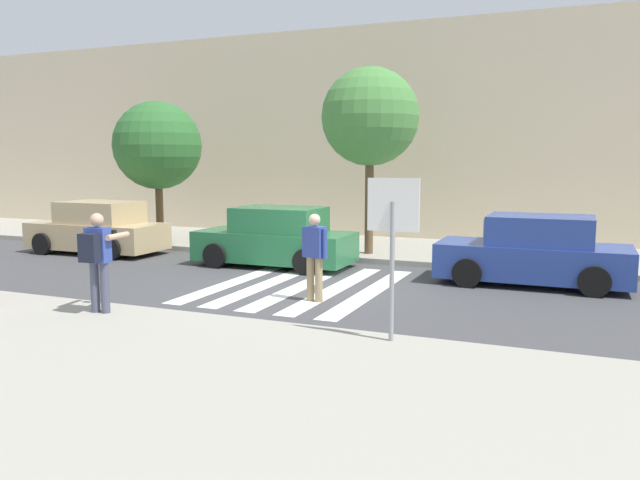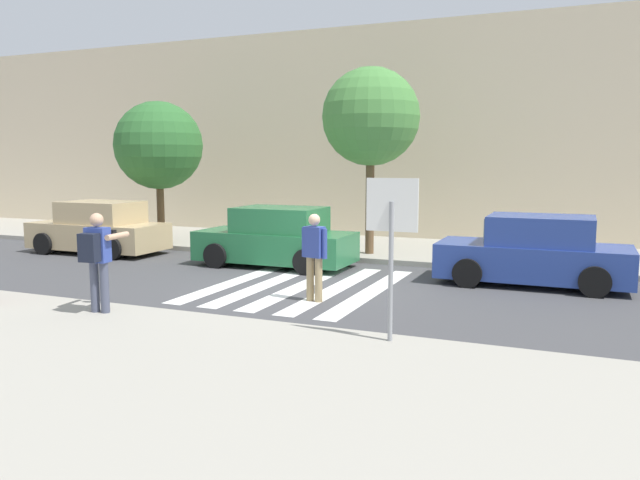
{
  "view_description": "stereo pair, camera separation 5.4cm",
  "coord_description": "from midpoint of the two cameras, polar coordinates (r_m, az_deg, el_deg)",
  "views": [
    {
      "loc": [
        5.56,
        -12.12,
        2.76
      ],
      "look_at": [
        0.6,
        -0.2,
        1.1
      ],
      "focal_mm": 35.0,
      "sensor_mm": 36.0,
      "label": 1
    },
    {
      "loc": [
        5.61,
        -12.09,
        2.76
      ],
      "look_at": [
        0.6,
        -0.2,
        1.1
      ],
      "focal_mm": 35.0,
      "sensor_mm": 36.0,
      "label": 2
    }
  ],
  "objects": [
    {
      "name": "street_tree_west",
      "position": [
        20.72,
        -14.71,
        8.33
      ],
      "size": [
        2.79,
        2.79,
        4.48
      ],
      "color": "brown",
      "rests_on": "sidewalk_far"
    },
    {
      "name": "parked_car_blue",
      "position": [
        14.58,
        18.89,
        -1.09
      ],
      "size": [
        4.1,
        1.92,
        1.55
      ],
      "color": "#284293",
      "rests_on": "ground"
    },
    {
      "name": "parked_car_green",
      "position": [
        16.27,
        -4.15,
        0.13
      ],
      "size": [
        4.1,
        1.92,
        1.55
      ],
      "color": "#236B3D",
      "rests_on": "ground"
    },
    {
      "name": "parked_car_tan",
      "position": [
        19.63,
        -19.72,
        0.95
      ],
      "size": [
        4.1,
        1.92,
        1.55
      ],
      "color": "tan",
      "rests_on": "ground"
    },
    {
      "name": "crosswalk_stripe_4",
      "position": [
        13.23,
        4.57,
        -4.72
      ],
      "size": [
        0.44,
        5.2,
        0.01
      ],
      "primitive_type": "cube",
      "color": "silver",
      "rests_on": "ground"
    },
    {
      "name": "sidewalk_near",
      "position": [
        8.56,
        -20.13,
        -11.45
      ],
      "size": [
        60.0,
        6.0,
        0.14
      ],
      "primitive_type": "cube",
      "color": "#9E998C",
      "rests_on": "ground"
    },
    {
      "name": "ground_plane",
      "position": [
        13.62,
        -2.13,
        -4.37
      ],
      "size": [
        120.0,
        120.0,
        0.0
      ],
      "primitive_type": "plane",
      "color": "#424244"
    },
    {
      "name": "crosswalk_stripe_1",
      "position": [
        14.14,
        -4.74,
        -3.94
      ],
      "size": [
        0.44,
        5.2,
        0.01
      ],
      "primitive_type": "cube",
      "color": "silver",
      "rests_on": "ground"
    },
    {
      "name": "crosswalk_stripe_3",
      "position": [
        13.49,
        1.33,
        -4.46
      ],
      "size": [
        0.44,
        5.2,
        0.01
      ],
      "primitive_type": "cube",
      "color": "silver",
      "rests_on": "ground"
    },
    {
      "name": "crosswalk_stripe_0",
      "position": [
        14.52,
        -7.55,
        -3.68
      ],
      "size": [
        0.44,
        5.2,
        0.01
      ],
      "primitive_type": "cube",
      "color": "silver",
      "rests_on": "ground"
    },
    {
      "name": "building_facade_far",
      "position": [
        23.2,
        8.78,
        9.41
      ],
      "size": [
        56.0,
        4.0,
        7.27
      ],
      "primitive_type": "cube",
      "color": "beige",
      "rests_on": "ground"
    },
    {
      "name": "photographer_with_backpack",
      "position": [
        11.31,
        -19.81,
        -1.21
      ],
      "size": [
        0.64,
        0.88,
        1.72
      ],
      "color": "#474C60",
      "rests_on": "sidewalk_near"
    },
    {
      "name": "sidewalk_far",
      "position": [
        19.14,
        5.41,
        -0.78
      ],
      "size": [
        60.0,
        4.8,
        0.14
      ],
      "primitive_type": "cube",
      "color": "#9E998C",
      "rests_on": "ground"
    },
    {
      "name": "crosswalk_stripe_2",
      "position": [
        13.79,
        -1.78,
        -4.2
      ],
      "size": [
        0.44,
        5.2,
        0.01
      ],
      "primitive_type": "cube",
      "color": "silver",
      "rests_on": "ground"
    },
    {
      "name": "street_tree_center",
      "position": [
        17.5,
        4.5,
        11.12
      ],
      "size": [
        2.7,
        2.7,
        5.15
      ],
      "color": "brown",
      "rests_on": "sidewalk_far"
    },
    {
      "name": "pedestrian_crossing",
      "position": [
        12.14,
        -0.63,
        -1.13
      ],
      "size": [
        0.57,
        0.31,
        1.72
      ],
      "color": "tan",
      "rests_on": "ground"
    },
    {
      "name": "stop_sign",
      "position": [
        8.96,
        6.52,
        1.5
      ],
      "size": [
        0.76,
        0.08,
        2.37
      ],
      "color": "gray",
      "rests_on": "sidewalk_near"
    }
  ]
}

